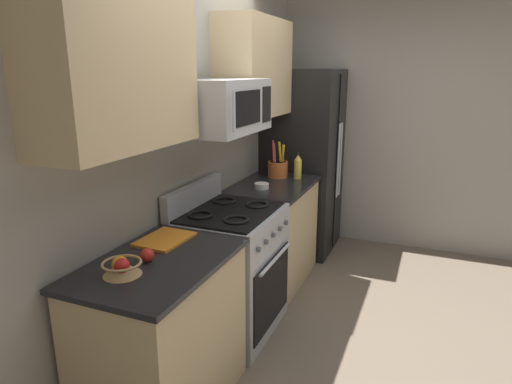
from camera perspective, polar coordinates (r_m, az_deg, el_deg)
ground_plane at (r=3.33m, az=7.61°, el=-19.10°), size 16.00×16.00×0.00m
wall_back at (r=3.21m, az=-9.78°, el=4.80°), size 8.00×0.10×2.60m
counter_left at (r=2.63m, az=-11.85°, el=-17.63°), size 0.96×0.64×0.91m
range_oven at (r=3.28m, az=-3.31°, el=-9.94°), size 0.76×0.68×1.09m
counter_right at (r=4.03m, az=2.07°, el=-5.26°), size 0.96×0.64×0.91m
refrigerator at (r=4.70m, az=6.06°, el=3.87°), size 0.77×0.75×1.89m
wall_right at (r=4.98m, az=14.88°, el=8.25°), size 0.10×8.00×2.60m
microwave at (r=2.99m, az=-4.15°, el=10.96°), size 0.74×0.44×0.35m
upper_cabinets_left at (r=2.32m, az=-17.51°, el=15.10°), size 0.95×0.34×0.80m
upper_cabinets_right at (r=3.83m, az=-0.12°, el=15.64°), size 0.95×0.34×0.80m
utensil_crock at (r=4.15m, az=2.84°, el=3.10°), size 0.19×0.19×0.35m
fruit_basket at (r=2.28m, az=-16.91°, el=-9.22°), size 0.20×0.20×0.10m
apple_loose at (r=2.40m, az=-13.82°, el=-7.89°), size 0.07×0.07×0.07m
cutting_board at (r=2.68m, az=-11.68°, el=-5.97°), size 0.34×0.26×0.02m
bottle_oil at (r=4.09m, az=5.40°, el=3.23°), size 0.07×0.07×0.24m
prep_bowl at (r=3.74m, az=0.72°, el=0.81°), size 0.13×0.13×0.05m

